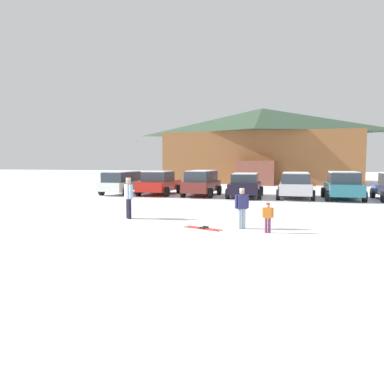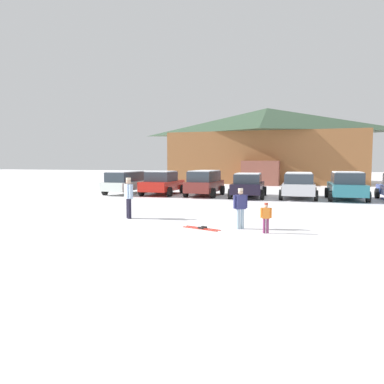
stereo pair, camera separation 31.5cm
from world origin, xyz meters
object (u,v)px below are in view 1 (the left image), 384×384
Objects in this scene: parked_maroon_van at (202,182)px; parked_silver_wagon at (295,184)px; ski_lodge at (262,145)px; parked_red_sedan at (159,183)px; skier_child_in_orange_jacket at (268,216)px; parked_black_sedan at (245,185)px; parked_white_suv at (122,182)px; parked_teal_hatchback at (343,186)px; pair_of_skis at (203,228)px; skier_adult_in_blue_parka at (129,196)px; skier_teen_in_navy_coat at (242,206)px.

parked_maroon_van reaches higher than parked_silver_wagon.
ski_lodge is 19.39m from parked_red_sedan.
ski_lodge is 30.91m from skier_child_in_orange_jacket.
parked_silver_wagon is (3.90, -18.38, -3.29)m from ski_lodge.
parked_red_sedan is 0.93× the size of parked_black_sedan.
parked_white_suv is 14.72m from parked_teal_hatchback.
pair_of_skis is at bearing -75.28° from parked_maroon_van.
parked_maroon_van is (-2.21, -18.41, -3.25)m from ski_lodge.
skier_adult_in_blue_parka is at bearing -107.58° from parked_black_sedan.
parked_teal_hatchback is at bearing -70.02° from ski_lodge.
parked_red_sedan reaches higher than skier_child_in_orange_jacket.
ski_lodge is 4.86× the size of parked_red_sedan.
skier_adult_in_blue_parka is (2.75, -10.62, 0.10)m from parked_red_sedan.
skier_child_in_orange_jacket is at bearing -15.38° from skier_adult_in_blue_parka.
skier_adult_in_blue_parka is at bearing -75.48° from parked_red_sedan.
parked_teal_hatchback reaches higher than parked_red_sedan.
parked_white_suv is 1.06× the size of parked_maroon_van.
parked_teal_hatchback reaches higher than pair_of_skis.
ski_lodge is 18.82m from parked_maroon_van.
parked_black_sedan is 2.77× the size of skier_adult_in_blue_parka.
parked_black_sedan is 11.56m from skier_teen_in_navy_coat.
parked_teal_hatchback is (5.94, 0.11, 0.06)m from parked_black_sedan.
pair_of_skis is at bearing -22.14° from skier_adult_in_blue_parka.
ski_lodge reaches higher than parked_white_suv.
parked_maroon_van is 6.11m from parked_silver_wagon.
parked_silver_wagon is (9.21, -0.03, 0.05)m from parked_red_sedan.
ski_lodge is 14.33× the size of pair_of_skis.
skier_child_in_orange_jacket is (2.39, -12.01, -0.25)m from parked_black_sedan.
parked_red_sedan reaches higher than pair_of_skis.
skier_teen_in_navy_coat is (4.42, -11.59, -0.13)m from parked_maroon_van.
parked_silver_wagon reaches higher than skier_child_in_orange_jacket.
skier_teen_in_navy_coat is (-1.69, -11.61, -0.09)m from parked_silver_wagon.
parked_red_sedan is 9.21m from parked_silver_wagon.
parked_red_sedan is at bearing 104.52° from skier_adult_in_blue_parka.
parked_silver_wagon is 4.36× the size of skier_child_in_orange_jacket.
parked_maroon_van is at bearing 179.96° from parked_teal_hatchback.
pair_of_skis is (-1.28, -0.40, -0.77)m from skier_teen_in_navy_coat.
skier_teen_in_navy_coat reaches higher than pair_of_skis.
parked_teal_hatchback is at bearing 68.87° from skier_teen_in_navy_coat.
skier_adult_in_blue_parka is at bearing -95.04° from ski_lodge.
ski_lodge is 12.48× the size of skier_adult_in_blue_parka.
parked_teal_hatchback is (2.79, -0.03, -0.03)m from parked_silver_wagon.
parked_red_sedan is 14.83m from skier_child_in_orange_jacket.
skier_teen_in_navy_coat is (1.46, -11.47, -0.01)m from parked_black_sedan.
parked_silver_wagon is 2.58× the size of skier_adult_in_blue_parka.
skier_child_in_orange_jacket is at bearing -30.32° from skier_teen_in_navy_coat.
parked_maroon_van is (3.10, -0.05, 0.09)m from parked_red_sedan.
parked_white_suv is 3.04× the size of pair_of_skis.
parked_red_sedan is at bearing 3.92° from parked_white_suv.
skier_child_in_orange_jacket is (-0.75, -12.16, -0.33)m from parked_silver_wagon.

